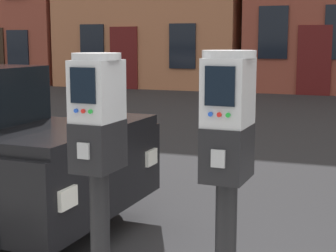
% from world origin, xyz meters
% --- Properties ---
extents(parking_meter_near_kerb, '(0.23, 0.26, 1.47)m').
position_xyz_m(parking_meter_near_kerb, '(-0.39, -0.25, 1.15)').
color(parking_meter_near_kerb, black).
rests_on(parking_meter_near_kerb, sidewalk_slab).
extents(parking_meter_twin_adjacent, '(0.23, 0.26, 1.49)m').
position_xyz_m(parking_meter_twin_adjacent, '(0.20, -0.25, 1.17)').
color(parking_meter_twin_adjacent, black).
rests_on(parking_meter_twin_adjacent, sidewalk_slab).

